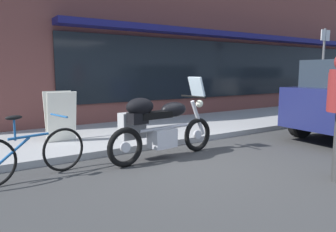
{
  "coord_description": "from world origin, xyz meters",
  "views": [
    {
      "loc": [
        -3.2,
        -3.96,
        1.5
      ],
      "look_at": [
        -0.15,
        0.71,
        0.7
      ],
      "focal_mm": 33.7,
      "sensor_mm": 36.0,
      "label": 1
    }
  ],
  "objects": [
    {
      "name": "parked_bicycle",
      "position": [
        -2.49,
        0.63,
        0.36
      ],
      "size": [
        1.63,
        0.55,
        0.92
      ],
      "color": "black",
      "rests_on": "ground_plane"
    },
    {
      "name": "parking_sign_pole",
      "position": [
        6.09,
        1.6,
        1.67
      ],
      "size": [
        0.44,
        0.07,
        2.64
      ],
      "color": "#59595B",
      "rests_on": "sidewalk_curb"
    },
    {
      "name": "sandwich_board_sign",
      "position": [
        -1.62,
        2.34,
        0.61
      ],
      "size": [
        0.55,
        0.42,
        0.98
      ],
      "color": "silver",
      "rests_on": "sidewalk_curb"
    },
    {
      "name": "touring_motorcycle",
      "position": [
        -0.48,
        0.53,
        0.6
      ],
      "size": [
        2.2,
        0.62,
        1.39
      ],
      "color": "black",
      "rests_on": "ground_plane"
    },
    {
      "name": "storefront_building",
      "position": [
        5.02,
        4.15,
        3.29
      ],
      "size": [
        18.04,
        0.9,
        6.73
      ],
      "color": "brown",
      "rests_on": "ground_plane"
    },
    {
      "name": "ground_plane",
      "position": [
        0.0,
        0.0,
        0.0
      ],
      "size": [
        80.0,
        80.0,
        0.0
      ],
      "primitive_type": "plane",
      "color": "#373737"
    }
  ]
}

